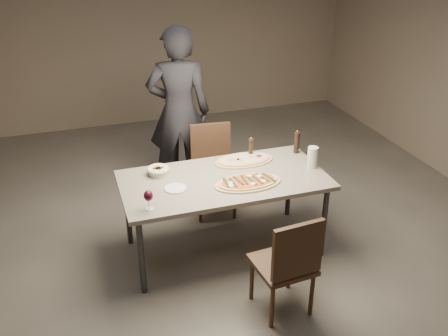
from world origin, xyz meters
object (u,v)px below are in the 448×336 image
object	(u,v)px
zucchini_pizza	(248,182)
diner	(179,112)
dining_table	(224,184)
carafe	(312,157)
pepper_mill_left	(251,147)
bread_basket	(158,170)
chair_far	(212,164)
ham_pizza	(244,160)
chair_near	(289,262)

from	to	relation	value
zucchini_pizza	diner	distance (m)	1.46
dining_table	carafe	xyz separation A→B (m)	(0.83, -0.04, 0.16)
zucchini_pizza	pepper_mill_left	world-z (taller)	pepper_mill_left
zucchini_pizza	bread_basket	xyz separation A→B (m)	(-0.69, 0.41, 0.02)
zucchini_pizza	diner	bearing A→B (deg)	104.41
dining_table	bread_basket	distance (m)	0.59
dining_table	chair_far	distance (m)	0.79
ham_pizza	carafe	size ratio (longest dim) A/B	2.88
ham_pizza	carafe	world-z (taller)	carafe
chair_near	dining_table	bearing A→B (deg)	96.17
ham_pizza	pepper_mill_left	bearing A→B (deg)	46.11
chair_near	chair_far	size ratio (longest dim) A/B	0.97
dining_table	pepper_mill_left	world-z (taller)	pepper_mill_left
ham_pizza	bread_basket	bearing A→B (deg)	-173.10
bread_basket	carafe	world-z (taller)	carafe
dining_table	ham_pizza	world-z (taller)	ham_pizza
diner	bread_basket	bearing A→B (deg)	81.09
carafe	dining_table	bearing A→B (deg)	177.09
dining_table	ham_pizza	size ratio (longest dim) A/B	3.18
ham_pizza	bread_basket	world-z (taller)	bread_basket
chair_far	diner	distance (m)	0.69
pepper_mill_left	chair_near	world-z (taller)	pepper_mill_left
bread_basket	pepper_mill_left	xyz separation A→B (m)	(0.91, 0.09, 0.05)
carafe	zucchini_pizza	bearing A→B (deg)	-169.72
zucchini_pizza	chair_far	size ratio (longest dim) A/B	0.64
zucchini_pizza	carafe	distance (m)	0.68
carafe	ham_pizza	bearing A→B (deg)	151.12
dining_table	zucchini_pizza	xyz separation A→B (m)	(0.16, -0.16, 0.07)
dining_table	zucchini_pizza	size ratio (longest dim) A/B	3.05
pepper_mill_left	carafe	world-z (taller)	pepper_mill_left
pepper_mill_left	diner	distance (m)	1.04
ham_pizza	zucchini_pizza	bearing A→B (deg)	-99.75
zucchini_pizza	ham_pizza	world-z (taller)	zucchini_pizza
chair_far	chair_near	bearing A→B (deg)	98.83
dining_table	pepper_mill_left	distance (m)	0.53
ham_pizza	diner	bearing A→B (deg)	116.42
diner	pepper_mill_left	bearing A→B (deg)	131.48
dining_table	pepper_mill_left	size ratio (longest dim) A/B	9.08
chair_near	chair_far	xyz separation A→B (m)	(-0.07, 1.72, 0.02)
zucchini_pizza	chair_near	distance (m)	0.84
pepper_mill_left	chair_near	bearing A→B (deg)	-98.22
dining_table	carafe	size ratio (longest dim) A/B	9.16
zucchini_pizza	ham_pizza	xyz separation A→B (m)	(0.12, 0.42, -0.00)
zucchini_pizza	bread_basket	size ratio (longest dim) A/B	3.01
bread_basket	chair_near	distance (m)	1.44
zucchini_pizza	diner	world-z (taller)	diner
bread_basket	zucchini_pizza	bearing A→B (deg)	-30.71
carafe	diner	bearing A→B (deg)	125.17
ham_pizza	chair_near	bearing A→B (deg)	-88.19
dining_table	diner	distance (m)	1.29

